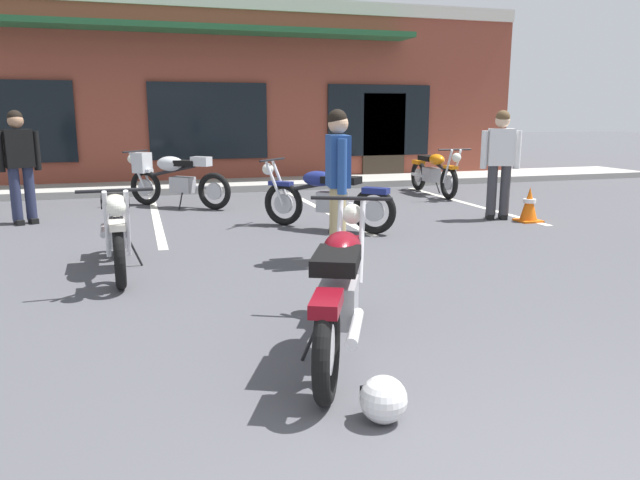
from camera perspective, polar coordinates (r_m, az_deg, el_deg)
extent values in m
plane|color=#47474C|center=(5.68, 0.73, -4.87)|extent=(80.00, 80.00, 0.00)
cube|color=#A8A59E|center=(13.61, -9.85, 5.09)|extent=(22.00, 1.80, 0.14)
cube|color=brown|center=(17.18, -11.68, 13.16)|extent=(15.52, 5.99, 4.18)
cube|color=beige|center=(14.36, -10.80, 21.28)|extent=(15.52, 0.06, 0.30)
cube|color=black|center=(14.28, -27.36, 9.83)|extent=(2.65, 0.06, 1.70)
cube|color=black|center=(14.15, -10.38, 10.93)|extent=(2.65, 0.06, 1.70)
cube|color=black|center=(15.20, 5.60, 11.12)|extent=(2.65, 0.06, 1.70)
cube|color=#33281E|center=(15.26, 6.02, 9.61)|extent=(1.10, 0.06, 2.10)
cube|color=#235933|center=(13.86, -10.49, 18.93)|extent=(9.31, 0.90, 0.12)
cube|color=silver|center=(9.96, -15.14, 2.02)|extent=(0.12, 4.80, 0.01)
cube|color=silver|center=(10.41, 0.27, 2.85)|extent=(0.12, 4.80, 0.01)
cube|color=silver|center=(11.52, 13.56, 3.40)|extent=(0.12, 4.80, 0.01)
torus|color=black|center=(3.49, 0.65, -10.25)|extent=(0.36, 0.62, 0.64)
cylinder|color=#B7B7BC|center=(3.49, 0.65, -10.25)|extent=(0.17, 0.29, 0.29)
torus|color=black|center=(4.85, 2.73, -3.88)|extent=(0.36, 0.62, 0.64)
cylinder|color=#B7B7BC|center=(4.85, 2.73, -3.88)|extent=(0.17, 0.29, 0.29)
cylinder|color=silver|center=(4.88, 1.81, 0.09)|extent=(0.17, 0.31, 0.66)
cylinder|color=silver|center=(4.86, 3.92, 0.04)|extent=(0.17, 0.31, 0.66)
cylinder|color=black|center=(4.89, 2.98, 3.93)|extent=(0.61, 0.30, 0.03)
sphere|color=silver|center=(4.99, 3.04, 2.46)|extent=(0.23, 0.23, 0.17)
cube|color=maroon|center=(4.82, 2.80, -0.31)|extent=(0.28, 0.39, 0.06)
cube|color=#9E9EA3|center=(4.06, 1.75, -5.83)|extent=(0.38, 0.46, 0.28)
cylinder|color=silver|center=(3.72, 3.33, -8.22)|extent=(0.29, 0.53, 0.07)
cylinder|color=black|center=(4.19, 2.06, -1.87)|extent=(0.45, 0.88, 0.26)
ellipsoid|color=maroon|center=(4.19, 2.09, -0.75)|extent=(0.44, 0.54, 0.22)
cube|color=black|center=(3.84, 1.57, -1.91)|extent=(0.47, 0.59, 0.10)
cube|color=maroon|center=(3.38, 0.62, -5.97)|extent=(0.29, 0.39, 0.08)
cylinder|color=black|center=(4.11, -0.90, -9.48)|extent=(0.13, 0.08, 0.29)
torus|color=black|center=(13.22, 9.23, 6.01)|extent=(0.12, 0.64, 0.64)
cylinder|color=#B7B7BC|center=(13.22, 9.23, 6.01)|extent=(0.07, 0.29, 0.29)
torus|color=black|center=(11.93, 12.03, 5.28)|extent=(0.12, 0.64, 0.64)
cylinder|color=#B7B7BC|center=(11.93, 12.03, 5.28)|extent=(0.07, 0.29, 0.29)
cylinder|color=silver|center=(11.85, 12.70, 6.76)|extent=(0.06, 0.33, 0.66)
cylinder|color=silver|center=(11.77, 11.92, 6.76)|extent=(0.06, 0.33, 0.66)
cylinder|color=black|center=(11.72, 12.56, 8.29)|extent=(0.66, 0.06, 0.03)
sphere|color=silver|center=(11.65, 12.71, 7.57)|extent=(0.18, 0.18, 0.17)
cube|color=orange|center=(11.86, 12.18, 6.70)|extent=(0.15, 0.37, 0.06)
cube|color=#9E9EA3|center=(12.64, 10.42, 6.07)|extent=(0.26, 0.41, 0.28)
cylinder|color=silver|center=(12.92, 9.15, 6.05)|extent=(0.09, 0.55, 0.07)
cylinder|color=black|center=(12.44, 10.85, 7.07)|extent=(0.10, 0.94, 0.26)
ellipsoid|color=orange|center=(12.41, 10.90, 7.43)|extent=(0.28, 0.49, 0.22)
cube|color=black|center=(12.74, 10.21, 7.56)|extent=(0.30, 0.53, 0.10)
cube|color=orange|center=(13.22, 9.24, 7.23)|extent=(0.17, 0.37, 0.08)
cylinder|color=black|center=(12.80, 10.98, 4.95)|extent=(0.14, 0.03, 0.29)
torus|color=black|center=(7.39, -18.58, 1.00)|extent=(0.13, 0.64, 0.64)
cylinder|color=#B7B7BC|center=(7.39, -18.58, 1.00)|extent=(0.07, 0.29, 0.29)
torus|color=black|center=(5.98, -18.34, -1.45)|extent=(0.13, 0.64, 0.64)
cylinder|color=#B7B7BC|center=(5.98, -18.34, -1.45)|extent=(0.07, 0.29, 0.29)
cylinder|color=silver|center=(5.82, -17.64, 1.46)|extent=(0.06, 0.33, 0.66)
cylinder|color=silver|center=(5.82, -19.41, 1.34)|extent=(0.06, 0.33, 0.66)
cylinder|color=black|center=(5.69, -18.72, 4.43)|extent=(0.66, 0.06, 0.03)
sphere|color=silver|center=(5.63, -18.62, 2.93)|extent=(0.18, 0.18, 0.17)
cube|color=beige|center=(5.88, -18.52, 1.31)|extent=(0.15, 0.37, 0.06)
cube|color=#9E9EA3|center=(6.75, -18.53, 0.70)|extent=(0.26, 0.41, 0.28)
cylinder|color=silver|center=(7.12, -19.68, 0.85)|extent=(0.09, 0.55, 0.07)
cylinder|color=black|center=(6.51, -18.64, 2.45)|extent=(0.10, 0.94, 0.26)
ellipsoid|color=beige|center=(6.48, -18.68, 3.12)|extent=(0.28, 0.49, 0.22)
cube|color=black|center=(6.83, -18.73, 3.55)|extent=(0.30, 0.53, 0.10)
cube|color=beige|center=(7.37, -18.72, 3.16)|extent=(0.17, 0.37, 0.08)
cylinder|color=black|center=(6.87, -16.90, -1.22)|extent=(0.14, 0.03, 0.29)
torus|color=black|center=(8.33, 5.10, 2.74)|extent=(0.53, 0.52, 0.64)
cylinder|color=#B7B7BC|center=(8.33, 5.10, 2.74)|extent=(0.25, 0.24, 0.29)
torus|color=black|center=(8.96, -3.46, 3.41)|extent=(0.53, 0.52, 0.64)
cylinder|color=#B7B7BC|center=(8.96, -3.46, 3.41)|extent=(0.25, 0.24, 0.29)
cylinder|color=silver|center=(8.90, -4.34, 5.41)|extent=(0.26, 0.26, 0.66)
cylinder|color=silver|center=(9.05, -3.74, 5.53)|extent=(0.26, 0.26, 0.66)
cylinder|color=black|center=(8.99, -4.50, 7.53)|extent=(0.48, 0.50, 0.03)
sphere|color=silver|center=(9.04, -4.92, 6.65)|extent=(0.24, 0.24, 0.17)
cube|color=navy|center=(8.94, -3.70, 5.33)|extent=(0.36, 0.35, 0.06)
cube|color=#9E9EA3|center=(8.57, 1.14, 3.59)|extent=(0.45, 0.45, 0.28)
cylinder|color=silver|center=(8.55, 3.79, 3.27)|extent=(0.44, 0.43, 0.07)
cylinder|color=black|center=(8.63, -0.04, 5.25)|extent=(0.72, 0.70, 0.26)
ellipsoid|color=navy|center=(8.63, -0.16, 5.78)|extent=(0.53, 0.52, 0.22)
cube|color=black|center=(8.47, 2.01, 5.66)|extent=(0.57, 0.56, 0.10)
cube|color=navy|center=(8.28, 5.26, 4.64)|extent=(0.37, 0.37, 0.08)
cylinder|color=black|center=(8.43, 1.02, 1.65)|extent=(0.11, 0.11, 0.29)
torus|color=black|center=(10.57, -9.91, 4.54)|extent=(0.56, 0.48, 0.64)
cylinder|color=#B7B7BC|center=(10.57, -9.91, 4.54)|extent=(0.26, 0.23, 0.29)
torus|color=black|center=(11.40, -16.06, 4.78)|extent=(0.56, 0.48, 0.64)
cylinder|color=#B7B7BC|center=(11.40, -16.06, 4.78)|extent=(0.26, 0.23, 0.29)
cylinder|color=silver|center=(11.36, -16.84, 6.34)|extent=(0.28, 0.24, 0.66)
cylinder|color=silver|center=(11.50, -16.27, 6.43)|extent=(0.28, 0.24, 0.66)
cylinder|color=black|center=(11.45, -16.96, 7.98)|extent=(0.44, 0.53, 0.03)
sphere|color=silver|center=(11.51, -17.23, 7.28)|extent=(0.24, 0.24, 0.17)
cube|color=silver|center=(11.39, -16.31, 6.28)|extent=(0.37, 0.34, 0.06)
cube|color=#9E9EA3|center=(10.91, -12.78, 5.08)|extent=(0.46, 0.44, 0.28)
cylinder|color=silver|center=(10.82, -10.73, 4.90)|extent=(0.47, 0.40, 0.07)
cylinder|color=black|center=(11.00, -13.69, 6.35)|extent=(0.77, 0.64, 0.26)
ellipsoid|color=silver|center=(11.02, -13.89, 6.97)|extent=(0.59, 0.56, 0.26)
cube|color=silver|center=(11.39, -16.39, 6.99)|extent=(0.36, 0.37, 0.36)
cube|color=black|center=(10.82, -12.43, 7.06)|extent=(0.46, 0.44, 0.10)
cube|color=silver|center=(10.65, -11.10, 7.26)|extent=(0.37, 0.36, 0.16)
cylinder|color=black|center=(10.76, -12.96, 3.58)|extent=(0.10, 0.12, 0.29)
cube|color=black|center=(10.13, -25.33, 1.66)|extent=(0.19, 0.26, 0.08)
cube|color=black|center=(10.08, -26.42, 1.51)|extent=(0.19, 0.26, 0.08)
cylinder|color=#232842|center=(10.11, -25.60, 4.03)|extent=(0.20, 0.20, 0.80)
cylinder|color=#232842|center=(10.06, -26.70, 3.90)|extent=(0.20, 0.20, 0.80)
cube|color=black|center=(10.03, -26.50, 7.70)|extent=(0.44, 0.35, 0.56)
cylinder|color=black|center=(10.09, -25.09, 7.61)|extent=(0.13, 0.13, 0.58)
cylinder|color=black|center=(9.97, -27.87, 7.32)|extent=(0.13, 0.13, 0.58)
sphere|color=#A07556|center=(10.01, -26.71, 9.97)|extent=(0.29, 0.29, 0.22)
sphere|color=black|center=(10.02, -26.75, 10.26)|extent=(0.28, 0.28, 0.21)
cube|color=black|center=(6.92, 1.82, -1.46)|extent=(0.25, 0.13, 0.08)
cube|color=black|center=(6.73, 2.13, -1.85)|extent=(0.25, 0.13, 0.08)
cylinder|color=tan|center=(6.83, 1.52, 1.96)|extent=(0.17, 0.17, 0.80)
cylinder|color=tan|center=(6.63, 1.82, 1.66)|extent=(0.17, 0.17, 0.80)
cube|color=#23478C|center=(6.65, 1.70, 7.42)|extent=(0.27, 0.41, 0.56)
cylinder|color=#23478C|center=(6.90, 1.33, 7.25)|extent=(0.11, 0.11, 0.58)
cylinder|color=#23478C|center=(6.41, 2.10, 6.89)|extent=(0.11, 0.11, 0.58)
sphere|color=tan|center=(6.63, 1.72, 10.87)|extent=(0.25, 0.25, 0.22)
sphere|color=black|center=(6.63, 1.64, 11.30)|extent=(0.24, 0.24, 0.21)
cube|color=black|center=(9.90, 15.66, 2.16)|extent=(0.18, 0.26, 0.08)
cube|color=black|center=(9.95, 16.79, 2.13)|extent=(0.18, 0.26, 0.08)
cylinder|color=#38383D|center=(9.81, 15.84, 4.54)|extent=(0.19, 0.19, 0.80)
cylinder|color=#38383D|center=(9.85, 16.99, 4.50)|extent=(0.19, 0.19, 0.80)
cube|color=silver|center=(9.77, 16.64, 8.36)|extent=(0.43, 0.34, 0.56)
cylinder|color=silver|center=(9.72, 15.17, 8.19)|extent=(0.13, 0.13, 0.58)
cylinder|color=silver|center=(9.83, 18.07, 8.06)|extent=(0.13, 0.13, 0.58)
sphere|color=beige|center=(9.76, 16.78, 10.70)|extent=(0.28, 0.28, 0.22)
sphere|color=brown|center=(9.75, 16.81, 10.99)|extent=(0.27, 0.27, 0.21)
sphere|color=silver|center=(3.38, 5.98, -14.67)|extent=(0.26, 0.26, 0.26)
cube|color=black|center=(3.46, 5.29, -14.05)|extent=(0.18, 0.03, 0.09)
cube|color=orange|center=(9.83, 18.96, 1.74)|extent=(0.34, 0.34, 0.03)
cone|color=orange|center=(9.79, 19.07, 3.27)|extent=(0.26, 0.26, 0.50)
cylinder|color=white|center=(9.79, 19.08, 3.50)|extent=(0.19, 0.19, 0.06)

